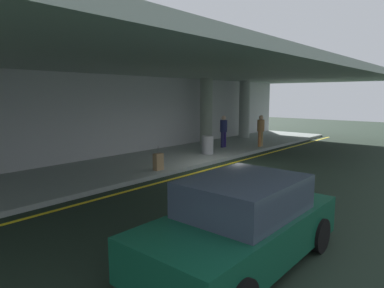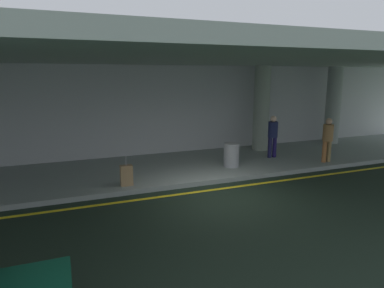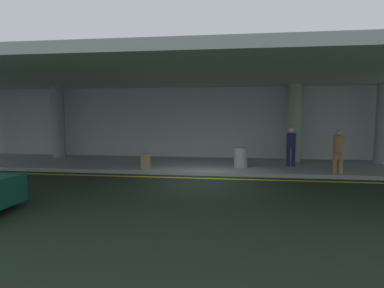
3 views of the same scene
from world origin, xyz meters
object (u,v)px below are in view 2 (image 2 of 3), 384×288
at_px(traveler_with_luggage, 328,137).
at_px(trash_bin_steel, 231,155).
at_px(support_column_right_mid, 333,105).
at_px(support_column_center, 261,108).
at_px(suitcase_upright_primary, 126,175).
at_px(person_waiting_for_ride, 273,134).

xyz_separation_m(traveler_with_luggage, trash_bin_steel, (-3.67, 0.74, -0.54)).
bearing_deg(support_column_right_mid, support_column_center, 180.00).
distance_m(traveler_with_luggage, trash_bin_steel, 3.78).
xyz_separation_m(support_column_right_mid, suitcase_upright_primary, (-10.46, -2.86, -1.51)).
bearing_deg(support_column_center, support_column_right_mid, 0.00).
bearing_deg(suitcase_upright_primary, person_waiting_for_ride, 27.49).
bearing_deg(traveler_with_luggage, trash_bin_steel, -169.65).
relative_size(traveler_with_luggage, person_waiting_for_ride, 1.00).
xyz_separation_m(support_column_center, support_column_right_mid, (4.00, 0.00, 0.00)).
distance_m(support_column_right_mid, traveler_with_luggage, 4.12).
distance_m(support_column_center, suitcase_upright_primary, 7.23).
height_order(support_column_center, trash_bin_steel, support_column_center).
height_order(support_column_center, suitcase_upright_primary, support_column_center).
distance_m(person_waiting_for_ride, suitcase_upright_primary, 6.29).
relative_size(support_column_center, person_waiting_for_ride, 2.17).
bearing_deg(trash_bin_steel, support_column_center, 39.48).
relative_size(person_waiting_for_ride, suitcase_upright_primary, 1.87).
height_order(support_column_right_mid, suitcase_upright_primary, support_column_right_mid).
height_order(support_column_right_mid, traveler_with_luggage, support_column_right_mid).
relative_size(support_column_center, trash_bin_steel, 4.29).
xyz_separation_m(support_column_center, person_waiting_for_ride, (-0.37, -1.47, -0.86)).
distance_m(support_column_right_mid, person_waiting_for_ride, 4.69).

